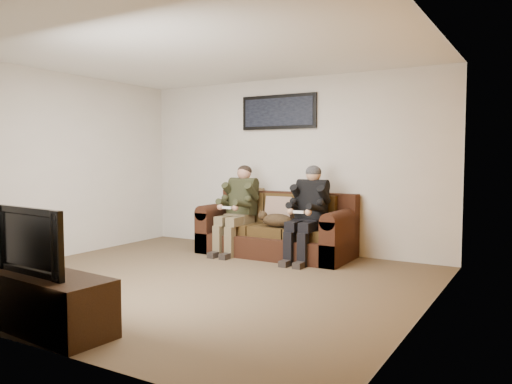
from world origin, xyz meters
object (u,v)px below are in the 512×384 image
Objects in this scene: tv_stand at (40,300)px; person_left at (238,204)px; cat at (276,220)px; framed_poster at (279,112)px; television at (38,240)px; sofa at (278,231)px; person_right at (308,207)px.

person_left is at bearing 100.23° from tv_stand.
framed_poster is (-0.31, 0.64, 1.56)m from cat.
framed_poster reaches higher than person_left.
person_left is 3.61m from television.
sofa is 1.76× the size of framed_poster.
framed_poster reaches higher than television.
sofa is at bearing 113.19° from cat.
person_left is 3.64m from tv_stand.
person_left is at bearing -179.98° from person_right.
person_right is (0.57, -0.18, 0.39)m from sofa.
tv_stand is at bearing -90.41° from framed_poster.
sofa is at bearing -62.70° from framed_poster.
person_right is at bearing 82.43° from tv_stand.
cat is (-0.46, -0.07, -0.19)m from person_right.
framed_poster is at bearing 115.69° from cat.
framed_poster is (-0.20, 0.39, 1.76)m from sofa.
cat reaches higher than tv_stand.
cat is at bearing 89.40° from tv_stand.
person_left is 0.70m from cat.
person_right is 3.72m from tv_stand.
person_left is at bearing 100.23° from television.
tv_stand is (-0.79, -3.60, -0.50)m from person_right.
person_right is 1.98× the size of cat.
tv_stand is at bearing -84.66° from person_left.
person_right is 1.67m from framed_poster.
television is (0.34, -3.59, 0.01)m from person_left.
television is (-0.79, -3.60, 0.01)m from person_right.
television is (-0.03, -4.17, -1.36)m from framed_poster.
person_right reaches higher than sofa.
framed_poster is at bearing 94.49° from tv_stand.
television reaches higher than sofa.
cat is at bearing -64.31° from framed_poster.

